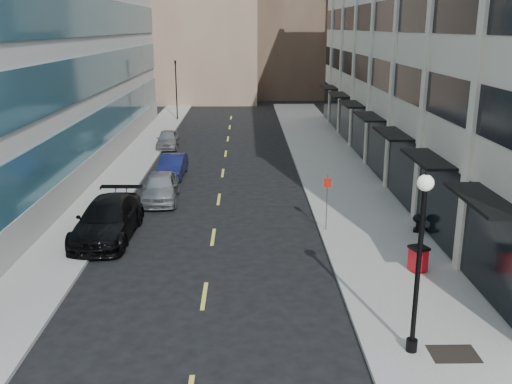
{
  "coord_description": "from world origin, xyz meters",
  "views": [
    {
      "loc": [
        1.52,
        -10.79,
        9.38
      ],
      "look_at": [
        1.94,
        11.24,
        2.97
      ],
      "focal_mm": 40.0,
      "sensor_mm": 36.0,
      "label": 1
    }
  ],
  "objects_px": {
    "car_silver_sedan": "(161,187)",
    "urn_planter": "(419,221)",
    "car_grey_sedan": "(168,139)",
    "trash_bin": "(418,258)",
    "car_black_pickup": "(108,220)",
    "car_blue_sedan": "(173,166)",
    "traffic_signal": "(175,64)",
    "lamppost": "(420,249)",
    "sign_post": "(327,195)"
  },
  "relations": [
    {
      "from": "car_black_pickup",
      "to": "trash_bin",
      "type": "distance_m",
      "value": 13.73
    },
    {
      "from": "sign_post",
      "to": "car_grey_sedan",
      "type": "bearing_deg",
      "value": 132.4
    },
    {
      "from": "lamppost",
      "to": "urn_planter",
      "type": "distance_m",
      "value": 10.99
    },
    {
      "from": "lamppost",
      "to": "urn_planter",
      "type": "xyz_separation_m",
      "value": [
        3.2,
        10.16,
        -2.72
      ]
    },
    {
      "from": "traffic_signal",
      "to": "car_silver_sedan",
      "type": "xyz_separation_m",
      "value": [
        2.3,
        -28.23,
        -4.91
      ]
    },
    {
      "from": "sign_post",
      "to": "urn_planter",
      "type": "height_order",
      "value": "sign_post"
    },
    {
      "from": "car_blue_sedan",
      "to": "sign_post",
      "type": "relative_size",
      "value": 1.61
    },
    {
      "from": "traffic_signal",
      "to": "car_blue_sedan",
      "type": "distance_m",
      "value": 23.56
    },
    {
      "from": "lamppost",
      "to": "urn_planter",
      "type": "bearing_deg",
      "value": 72.51
    },
    {
      "from": "car_grey_sedan",
      "to": "urn_planter",
      "type": "relative_size",
      "value": 4.89
    },
    {
      "from": "trash_bin",
      "to": "car_blue_sedan",
      "type": "bearing_deg",
      "value": 107.03
    },
    {
      "from": "car_black_pickup",
      "to": "car_blue_sedan",
      "type": "relative_size",
      "value": 1.41
    },
    {
      "from": "car_black_pickup",
      "to": "sign_post",
      "type": "bearing_deg",
      "value": 4.13
    },
    {
      "from": "sign_post",
      "to": "trash_bin",
      "type": "bearing_deg",
      "value": -42.79
    },
    {
      "from": "car_grey_sedan",
      "to": "urn_planter",
      "type": "distance_m",
      "value": 24.67
    },
    {
      "from": "trash_bin",
      "to": "urn_planter",
      "type": "xyz_separation_m",
      "value": [
        1.36,
        4.47,
        -0.04
      ]
    },
    {
      "from": "traffic_signal",
      "to": "urn_planter",
      "type": "relative_size",
      "value": 8.26
    },
    {
      "from": "car_grey_sedan",
      "to": "trash_bin",
      "type": "bearing_deg",
      "value": -64.91
    },
    {
      "from": "traffic_signal",
      "to": "car_grey_sedan",
      "type": "xyz_separation_m",
      "value": [
        0.8,
        -13.74,
        -5.01
      ]
    },
    {
      "from": "urn_planter",
      "to": "lamppost",
      "type": "bearing_deg",
      "value": -107.49
    },
    {
      "from": "car_black_pickup",
      "to": "sign_post",
      "type": "xyz_separation_m",
      "value": [
        10.1,
        0.46,
        0.97
      ]
    },
    {
      "from": "car_black_pickup",
      "to": "lamppost",
      "type": "relative_size",
      "value": 1.11
    },
    {
      "from": "sign_post",
      "to": "urn_planter",
      "type": "relative_size",
      "value": 3.19
    },
    {
      "from": "traffic_signal",
      "to": "car_blue_sedan",
      "type": "relative_size",
      "value": 1.61
    },
    {
      "from": "car_black_pickup",
      "to": "trash_bin",
      "type": "relative_size",
      "value": 5.91
    },
    {
      "from": "car_blue_sedan",
      "to": "car_black_pickup",
      "type": "bearing_deg",
      "value": -96.43
    },
    {
      "from": "trash_bin",
      "to": "traffic_signal",
      "type": "bearing_deg",
      "value": 90.17
    },
    {
      "from": "car_blue_sedan",
      "to": "sign_post",
      "type": "bearing_deg",
      "value": -49.59
    },
    {
      "from": "car_silver_sedan",
      "to": "urn_planter",
      "type": "bearing_deg",
      "value": -26.87
    },
    {
      "from": "car_blue_sedan",
      "to": "trash_bin",
      "type": "bearing_deg",
      "value": -51.64
    },
    {
      "from": "car_silver_sedan",
      "to": "urn_planter",
      "type": "distance_m",
      "value": 13.98
    },
    {
      "from": "urn_planter",
      "to": "sign_post",
      "type": "bearing_deg",
      "value": 175.97
    },
    {
      "from": "car_grey_sedan",
      "to": "lamppost",
      "type": "relative_size",
      "value": 0.75
    },
    {
      "from": "car_silver_sedan",
      "to": "lamppost",
      "type": "distance_m",
      "value": 18.64
    },
    {
      "from": "car_black_pickup",
      "to": "urn_planter",
      "type": "xyz_separation_m",
      "value": [
        14.4,
        0.16,
        -0.22
      ]
    },
    {
      "from": "car_blue_sedan",
      "to": "urn_planter",
      "type": "bearing_deg",
      "value": -38.74
    },
    {
      "from": "car_blue_sedan",
      "to": "trash_bin",
      "type": "height_order",
      "value": "car_blue_sedan"
    },
    {
      "from": "car_blue_sedan",
      "to": "urn_planter",
      "type": "distance_m",
      "value": 16.84
    },
    {
      "from": "traffic_signal",
      "to": "car_blue_sedan",
      "type": "xyz_separation_m",
      "value": [
        2.3,
        -22.9,
        -5.0
      ]
    },
    {
      "from": "traffic_signal",
      "to": "car_silver_sedan",
      "type": "height_order",
      "value": "traffic_signal"
    },
    {
      "from": "car_silver_sedan",
      "to": "trash_bin",
      "type": "height_order",
      "value": "car_silver_sedan"
    },
    {
      "from": "car_black_pickup",
      "to": "car_blue_sedan",
      "type": "xyz_separation_m",
      "value": [
        1.6,
        11.1,
        -0.17
      ]
    },
    {
      "from": "traffic_signal",
      "to": "lamppost",
      "type": "distance_m",
      "value": 45.64
    },
    {
      "from": "car_silver_sedan",
      "to": "car_blue_sedan",
      "type": "relative_size",
      "value": 1.09
    },
    {
      "from": "traffic_signal",
      "to": "urn_planter",
      "type": "distance_m",
      "value": 37.4
    },
    {
      "from": "lamppost",
      "to": "car_black_pickup",
      "type": "bearing_deg",
      "value": 138.24
    },
    {
      "from": "car_grey_sedan",
      "to": "sign_post",
      "type": "distance_m",
      "value": 22.21
    },
    {
      "from": "car_silver_sedan",
      "to": "trash_bin",
      "type": "distance_m",
      "value": 15.24
    },
    {
      "from": "car_grey_sedan",
      "to": "trash_bin",
      "type": "relative_size",
      "value": 4.0
    },
    {
      "from": "trash_bin",
      "to": "lamppost",
      "type": "relative_size",
      "value": 0.19
    }
  ]
}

